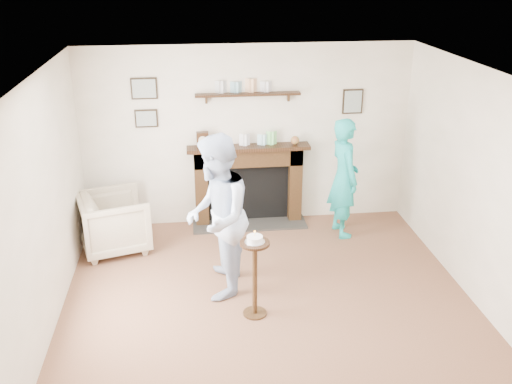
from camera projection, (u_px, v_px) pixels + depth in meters
ground at (273, 319)px, 6.01m from camera, size 5.00×5.00×0.00m
room_shell at (265, 152)px, 6.02m from camera, size 4.54×5.02×2.52m
armchair at (117, 248)px, 7.45m from camera, size 1.03×1.01×0.76m
man at (219, 290)px, 6.52m from camera, size 0.81×0.98×1.84m
woman at (340, 232)px, 7.89m from camera, size 0.47×0.64×1.63m
pedestal_table at (255, 264)px, 5.86m from camera, size 0.31×0.31×0.99m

